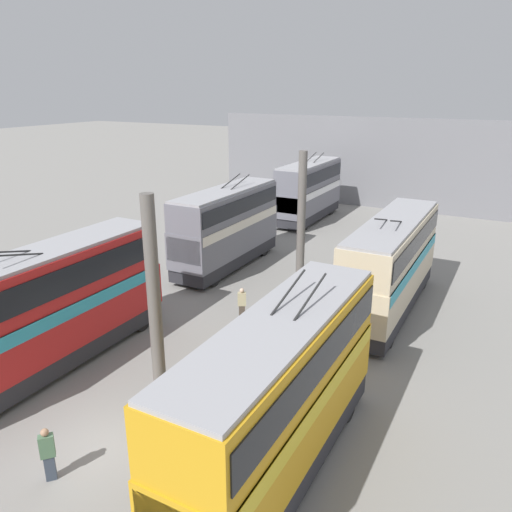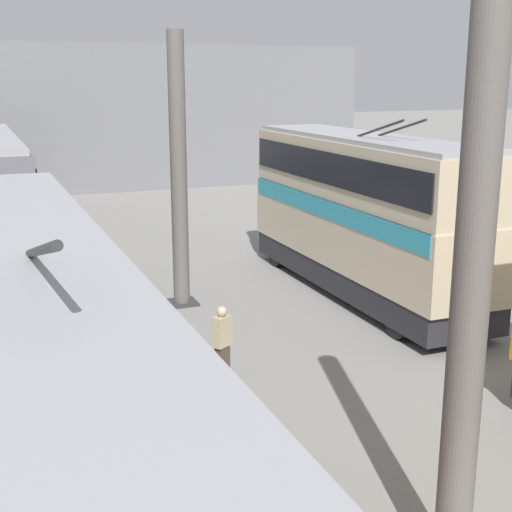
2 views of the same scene
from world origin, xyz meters
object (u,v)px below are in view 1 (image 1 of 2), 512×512
at_px(person_by_left_row, 161,490).
at_px(oil_drum, 205,419).
at_px(bus_right_mid, 227,223).
at_px(bus_right_far, 309,188).
at_px(bus_right_near, 49,302).
at_px(bus_left_near, 280,388).
at_px(person_aisle_midway, 242,303).
at_px(bus_left_far, 391,260).
at_px(person_aisle_foreground, 48,453).

distance_m(person_by_left_row, oil_drum, 3.81).
bearing_deg(bus_right_mid, bus_right_far, 0.00).
bearing_deg(bus_right_mid, bus_right_near, 180.00).
bearing_deg(bus_left_near, bus_right_far, 20.95).
relative_size(bus_right_far, person_aisle_midway, 5.34).
height_order(bus_right_near, person_by_left_row, bus_right_near).
xyz_separation_m(bus_right_far, person_aisle_midway, (-19.92, -4.75, -1.93)).
bearing_deg(bus_right_mid, bus_left_far, -99.44).
xyz_separation_m(bus_right_far, person_aisle_foreground, (-31.91, -5.06, -1.89)).
bearing_deg(bus_right_far, oil_drum, -164.24).
relative_size(bus_right_near, bus_right_mid, 1.18).
bearing_deg(bus_left_near, person_aisle_foreground, 121.36).
distance_m(bus_left_near, bus_right_far, 30.38).
xyz_separation_m(bus_left_far, person_aisle_midway, (-4.57, 6.11, -1.87)).
relative_size(bus_left_near, bus_right_mid, 1.06).
bearing_deg(person_by_left_row, bus_left_far, 88.90).
height_order(person_aisle_foreground, oil_drum, person_aisle_foreground).
relative_size(bus_left_far, bus_right_near, 0.98).
bearing_deg(bus_right_far, bus_left_near, -159.05).
bearing_deg(oil_drum, bus_right_far, 15.76).
height_order(bus_right_near, person_aisle_midway, bus_right_near).
distance_m(bus_left_near, bus_right_near, 10.92).
bearing_deg(bus_right_near, bus_left_far, -42.35).
bearing_deg(oil_drum, person_aisle_foreground, 145.15).
distance_m(bus_right_far, person_by_left_row, 32.79).
height_order(bus_left_far, bus_right_near, bus_right_near).
bearing_deg(person_aisle_midway, bus_right_far, -15.93).
relative_size(bus_left_near, person_aisle_foreground, 5.57).
bearing_deg(bus_right_near, oil_drum, -94.37).
relative_size(bus_right_near, person_aisle_midway, 6.47).
bearing_deg(person_aisle_midway, oil_drum, 172.11).
bearing_deg(bus_right_near, person_by_left_row, -115.43).
bearing_deg(person_by_left_row, person_aisle_midway, 115.56).
bearing_deg(bus_left_near, person_by_left_row, 148.04).
height_order(bus_right_mid, bus_right_far, bus_right_mid).
relative_size(bus_right_mid, person_aisle_midway, 5.48).
distance_m(bus_left_far, bus_right_far, 18.81).
bearing_deg(bus_left_far, bus_left_near, -180.00).
distance_m(bus_right_near, person_aisle_foreground, 7.12).
distance_m(bus_left_near, person_by_left_row, 4.16).
relative_size(person_aisle_midway, person_by_left_row, 0.94).
xyz_separation_m(bus_right_near, oil_drum, (-0.60, -7.87, -2.40)).
xyz_separation_m(bus_left_near, oil_drum, (0.50, 2.99, -2.44)).
bearing_deg(person_by_left_row, bus_right_near, 160.38).
xyz_separation_m(bus_left_near, person_aisle_foreground, (-3.53, 5.80, -1.94)).
distance_m(person_aisle_midway, person_by_left_row, 12.31).
distance_m(bus_right_near, person_aisle_midway, 8.97).
bearing_deg(person_by_left_row, bus_left_near, 63.85).
xyz_separation_m(bus_right_near, person_aisle_midway, (7.35, -4.75, -1.95)).
height_order(bus_left_near, bus_right_mid, bus_right_mid).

